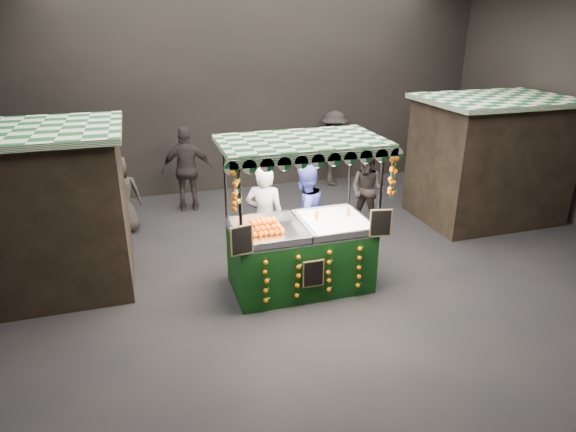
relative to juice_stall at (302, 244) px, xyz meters
name	(u,v)px	position (x,y,z in m)	size (l,w,h in m)	color
ground	(317,275)	(0.38, 0.26, -0.76)	(12.00, 12.00, 0.00)	black
market_hall	(322,71)	(0.38, 0.26, 2.62)	(12.10, 10.10, 5.05)	black
neighbour_stall_left	(30,211)	(-4.02, 1.26, 0.55)	(3.00, 2.20, 2.60)	black
neighbour_stall_right	(489,159)	(4.78, 1.76, 0.55)	(3.00, 2.20, 2.60)	black
juice_stall	(302,244)	(0.00, 0.00, 0.00)	(2.53, 1.48, 2.45)	black
vendor_grey	(265,218)	(-0.37, 0.88, 0.16)	(0.79, 0.68, 1.84)	gray
vendor_blue	(304,214)	(0.36, 0.92, 0.13)	(1.06, 0.96, 1.78)	navy
shopper_0	(41,206)	(-4.12, 2.61, 0.15)	(0.71, 0.50, 1.82)	black
shopper_1	(367,190)	(2.12, 2.06, 0.01)	(0.94, 0.95, 1.55)	#2E2725
shopper_2	(187,169)	(-1.33, 4.06, 0.20)	(1.17, 0.60, 1.91)	#2D2625
shopper_3	(334,148)	(2.50, 4.84, 0.20)	(1.11, 1.41, 1.92)	black
shopper_4	(121,195)	(-2.75, 3.17, 0.04)	(0.83, 0.59, 1.59)	#2C2824
shopper_5	(435,156)	(4.88, 3.87, 0.06)	(0.82, 1.59, 1.64)	black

